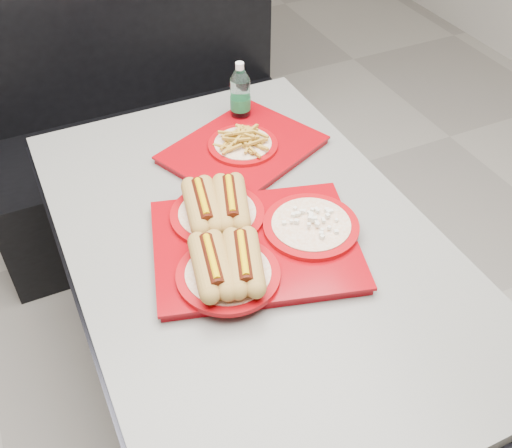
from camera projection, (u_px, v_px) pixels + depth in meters
name	position (u px, v px, depth m)	size (l,w,h in m)	color
ground	(253.00, 395.00, 2.04)	(6.00, 6.00, 0.00)	gray
diner_table	(253.00, 280.00, 1.64)	(0.92, 1.42, 0.75)	black
booth_bench	(142.00, 132.00, 2.49)	(1.30, 0.57, 1.35)	black
tray_near	(247.00, 238.00, 1.47)	(0.59, 0.51, 0.11)	#88030A
tray_far	(243.00, 146.00, 1.78)	(0.53, 0.48, 0.08)	#88030A
water_bottle	(240.00, 97.00, 1.87)	(0.06, 0.06, 0.20)	silver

